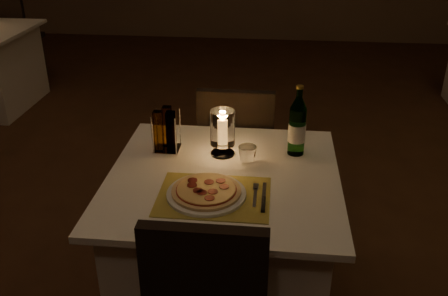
# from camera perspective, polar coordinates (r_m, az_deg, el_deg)

# --- Properties ---
(floor) EXTENTS (8.00, 10.00, 0.02)m
(floor) POSITION_cam_1_polar(r_m,az_deg,el_deg) (2.79, -0.16, -14.15)
(floor) COLOR #482917
(floor) RESTS_ON ground
(main_table) EXTENTS (1.00, 1.00, 0.74)m
(main_table) POSITION_cam_1_polar(r_m,az_deg,el_deg) (2.37, -0.05, -10.79)
(main_table) COLOR white
(main_table) RESTS_ON ground
(chair_far) EXTENTS (0.42, 0.42, 0.90)m
(chair_far) POSITION_cam_1_polar(r_m,az_deg,el_deg) (2.88, 1.46, 0.65)
(chair_far) COLOR black
(chair_far) RESTS_ON ground
(placemat) EXTENTS (0.45, 0.34, 0.00)m
(placemat) POSITION_cam_1_polar(r_m,az_deg,el_deg) (2.01, -1.17, -5.53)
(placemat) COLOR #A69339
(placemat) RESTS_ON main_table
(plate) EXTENTS (0.32, 0.32, 0.01)m
(plate) POSITION_cam_1_polar(r_m,az_deg,el_deg) (2.01, -2.03, -5.26)
(plate) COLOR white
(plate) RESTS_ON placemat
(pizza) EXTENTS (0.28, 0.28, 0.02)m
(pizza) POSITION_cam_1_polar(r_m,az_deg,el_deg) (2.00, -2.03, -4.87)
(pizza) COLOR #D8B77F
(pizza) RESTS_ON plate
(fork) EXTENTS (0.02, 0.18, 0.00)m
(fork) POSITION_cam_1_polar(r_m,az_deg,el_deg) (2.03, 3.60, -5.18)
(fork) COLOR silver
(fork) RESTS_ON placemat
(knife) EXTENTS (0.02, 0.22, 0.01)m
(knife) POSITION_cam_1_polar(r_m,az_deg,el_deg) (1.97, 4.53, -6.09)
(knife) COLOR black
(knife) RESTS_ON placemat
(tumbler) EXTENTS (0.08, 0.08, 0.08)m
(tumbler) POSITION_cam_1_polar(r_m,az_deg,el_deg) (2.24, 2.70, -0.80)
(tumbler) COLOR white
(tumbler) RESTS_ON main_table
(water_bottle) EXTENTS (0.08, 0.08, 0.33)m
(water_bottle) POSITION_cam_1_polar(r_m,az_deg,el_deg) (2.31, 8.36, 2.39)
(water_bottle) COLOR #5A9B53
(water_bottle) RESTS_ON main_table
(hurricane_candle) EXTENTS (0.11, 0.11, 0.22)m
(hurricane_candle) POSITION_cam_1_polar(r_m,az_deg,el_deg) (2.28, -0.17, 2.16)
(hurricane_candle) COLOR white
(hurricane_candle) RESTS_ON main_table
(cruet_caddy) EXTENTS (0.12, 0.12, 0.21)m
(cruet_caddy) POSITION_cam_1_polar(r_m,az_deg,el_deg) (2.35, -6.67, 1.89)
(cruet_caddy) COLOR white
(cruet_caddy) RESTS_ON main_table
(neighbor_chair_lb) EXTENTS (0.42, 0.42, 0.90)m
(neighbor_chair_lb) POSITION_cam_1_polar(r_m,az_deg,el_deg) (5.84, -23.00, 12.13)
(neighbor_chair_lb) COLOR black
(neighbor_chair_lb) RESTS_ON ground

